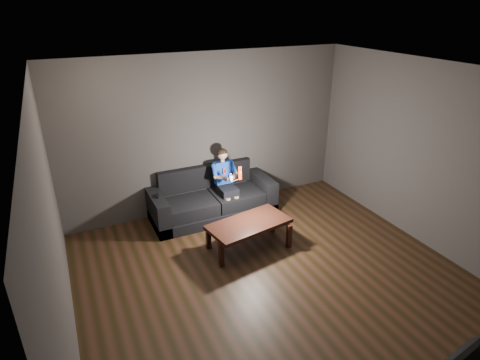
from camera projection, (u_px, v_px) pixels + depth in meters
floor at (280, 284)px, 5.28m from camera, size 5.00×5.00×0.00m
back_wall at (208, 134)px, 6.79m from camera, size 5.00×0.04×2.70m
front_wall at (479, 342)px, 2.66m from camera, size 5.00×0.04×2.70m
left_wall at (55, 242)px, 3.75m from camera, size 0.04×5.00×2.70m
right_wall at (436, 160)px, 5.69m from camera, size 0.04×5.00×2.70m
ceiling at (290, 76)px, 4.17m from camera, size 5.00×5.00×0.02m
sofa at (212, 200)px, 6.91m from camera, size 2.11×0.91×0.81m
child at (225, 177)px, 6.78m from camera, size 0.43×0.53×1.06m
wii_remote_red at (240, 173)px, 6.38m from camera, size 0.07×0.09×0.22m
nunchuk_white at (231, 178)px, 6.35m from camera, size 0.06×0.09×0.15m
wii_remote_black at (157, 196)px, 6.34m from camera, size 0.06×0.14×0.03m
coffee_table at (249, 226)px, 5.91m from camera, size 1.30×0.81×0.44m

